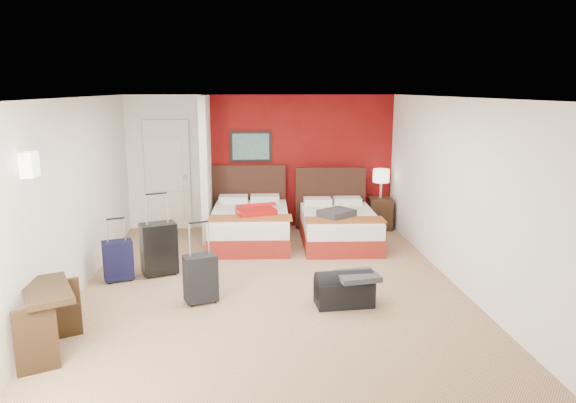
{
  "coord_description": "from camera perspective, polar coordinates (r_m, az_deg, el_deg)",
  "views": [
    {
      "loc": [
        -0.34,
        -6.71,
        2.61
      ],
      "look_at": [
        0.3,
        0.8,
        1.0
      ],
      "focal_mm": 33.04,
      "sensor_mm": 36.0,
      "label": 1
    }
  ],
  "objects": [
    {
      "name": "ground",
      "position": [
        7.2,
        -1.83,
        -9.19
      ],
      "size": [
        6.5,
        6.5,
        0.0
      ],
      "primitive_type": "plane",
      "color": "tan",
      "rests_on": "ground"
    },
    {
      "name": "room_walls",
      "position": [
        8.31,
        -12.14,
        2.42
      ],
      "size": [
        5.02,
        6.52,
        2.5
      ],
      "color": "white",
      "rests_on": "ground"
    },
    {
      "name": "red_accent_panel",
      "position": [
        10.09,
        1.42,
        4.32
      ],
      "size": [
        3.5,
        0.04,
        2.5
      ],
      "primitive_type": "cube",
      "color": "maroon",
      "rests_on": "ground"
    },
    {
      "name": "partition_wall",
      "position": [
        9.44,
        -8.81,
        3.64
      ],
      "size": [
        0.12,
        1.2,
        2.5
      ],
      "primitive_type": "cube",
      "color": "silver",
      "rests_on": "ground"
    },
    {
      "name": "entry_door",
      "position": [
        10.13,
        -12.79,
        2.77
      ],
      "size": [
        0.82,
        0.06,
        2.05
      ],
      "primitive_type": "cube",
      "color": "silver",
      "rests_on": "ground"
    },
    {
      "name": "bed_left",
      "position": [
        9.14,
        -4.09,
        -2.73
      ],
      "size": [
        1.39,
        1.93,
        0.56
      ],
      "primitive_type": "cube",
      "rotation": [
        0.0,
        0.0,
        -0.05
      ],
      "color": "white",
      "rests_on": "ground"
    },
    {
      "name": "bed_right",
      "position": [
        9.12,
        5.5,
        -2.87
      ],
      "size": [
        1.32,
        1.83,
        0.53
      ],
      "primitive_type": "cube",
      "rotation": [
        0.0,
        0.0,
        -0.04
      ],
      "color": "white",
      "rests_on": "ground"
    },
    {
      "name": "red_suitcase_open",
      "position": [
        8.96,
        -3.48,
        -0.82
      ],
      "size": [
        0.82,
        0.98,
        0.11
      ],
      "primitive_type": "cube",
      "rotation": [
        0.0,
        0.0,
        0.28
      ],
      "color": "#AD100E",
      "rests_on": "bed_left"
    },
    {
      "name": "jacket_bundle",
      "position": [
        8.74,
        5.25,
        -1.3
      ],
      "size": [
        0.68,
        0.65,
        0.13
      ],
      "primitive_type": "cube",
      "rotation": [
        0.0,
        0.0,
        0.64
      ],
      "color": "#38383D",
      "rests_on": "bed_right"
    },
    {
      "name": "nightstand",
      "position": [
        10.17,
        9.85,
        -1.26
      ],
      "size": [
        0.44,
        0.44,
        0.59
      ],
      "primitive_type": "cube",
      "rotation": [
        0.0,
        0.0,
        -0.05
      ],
      "color": "#331E11",
      "rests_on": "ground"
    },
    {
      "name": "table_lamp",
      "position": [
        10.05,
        9.96,
        1.89
      ],
      "size": [
        0.32,
        0.32,
        0.55
      ],
      "primitive_type": "cylinder",
      "rotation": [
        0.0,
        0.0,
        0.03
      ],
      "color": "white",
      "rests_on": "nightstand"
    },
    {
      "name": "suitcase_black",
      "position": [
        7.77,
        -13.71,
        -5.12
      ],
      "size": [
        0.56,
        0.45,
        0.72
      ],
      "primitive_type": "cube",
      "rotation": [
        0.0,
        0.0,
        0.36
      ],
      "color": "black",
      "rests_on": "ground"
    },
    {
      "name": "suitcase_charcoal",
      "position": [
        6.7,
        -9.38,
        -8.36
      ],
      "size": [
        0.45,
        0.36,
        0.58
      ],
      "primitive_type": "cube",
      "rotation": [
        0.0,
        0.0,
        0.34
      ],
      "color": "black",
      "rests_on": "ground"
    },
    {
      "name": "suitcase_navy",
      "position": [
        7.71,
        -17.8,
        -6.22
      ],
      "size": [
        0.45,
        0.36,
        0.54
      ],
      "primitive_type": "cube",
      "rotation": [
        0.0,
        0.0,
        0.35
      ],
      "color": "black",
      "rests_on": "ground"
    },
    {
      "name": "duffel_bag",
      "position": [
        6.62,
        6.05,
        -9.57
      ],
      "size": [
        0.72,
        0.42,
        0.35
      ],
      "primitive_type": "cube",
      "rotation": [
        0.0,
        0.0,
        0.07
      ],
      "color": "black",
      "rests_on": "ground"
    },
    {
      "name": "jacket_draped",
      "position": [
        6.53,
        7.48,
        -7.96
      ],
      "size": [
        0.55,
        0.49,
        0.06
      ],
      "primitive_type": "cube",
      "rotation": [
        0.0,
        0.0,
        0.17
      ],
      "color": "#393A3F",
      "rests_on": "duffel_bag"
    },
    {
      "name": "desk",
      "position": [
        5.88,
        -24.27,
        -11.65
      ],
      "size": [
        0.74,
        0.95,
        0.71
      ],
      "primitive_type": "cube",
      "rotation": [
        0.0,
        0.0,
        0.43
      ],
      "color": "black",
      "rests_on": "ground"
    }
  ]
}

